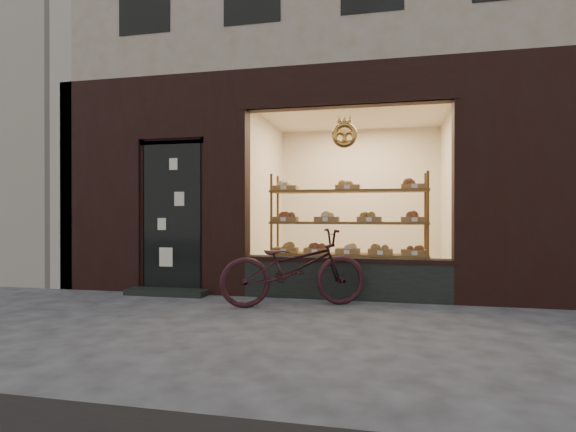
# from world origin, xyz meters

# --- Properties ---
(ground) EXTENTS (90.00, 90.00, 0.00)m
(ground) POSITION_xyz_m (0.00, 0.00, 0.00)
(ground) COLOR #373739
(display_shelf) EXTENTS (2.20, 0.45, 1.70)m
(display_shelf) POSITION_xyz_m (0.45, 2.55, 0.83)
(display_shelf) COLOR brown
(display_shelf) RESTS_ON ground
(bicycle) EXTENTS (1.90, 1.26, 0.94)m
(bicycle) POSITION_xyz_m (-0.13, 1.53, 0.47)
(bicycle) COLOR black
(bicycle) RESTS_ON ground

